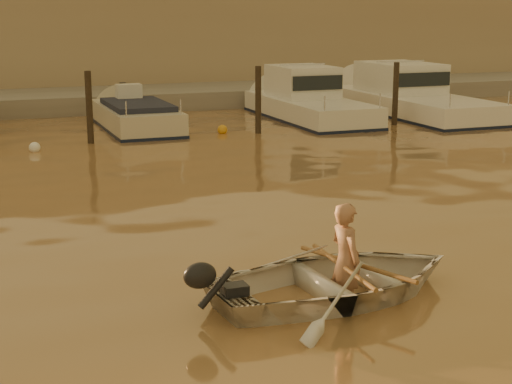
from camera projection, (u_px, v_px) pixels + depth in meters
name	position (u px, v px, depth m)	size (l,w,h in m)	color
ground_plane	(300.00, 324.00, 9.35)	(160.00, 160.00, 0.00)	brown
dinghy	(339.00, 280.00, 10.17)	(2.47, 3.46, 0.72)	silver
person	(346.00, 261.00, 10.16)	(0.57, 0.37, 1.56)	#A37051
outboard_motor	(233.00, 295.00, 9.52)	(0.90, 0.40, 0.70)	black
oar_port	(355.00, 264.00, 10.23)	(0.06, 0.06, 2.10)	brown
oar_starboard	(342.00, 266.00, 10.15)	(0.06, 0.06, 2.10)	brown
moored_boat_3	(136.00, 122.00, 24.39)	(1.97, 5.72, 0.95)	beige
moored_boat_4	(310.00, 101.00, 26.37)	(2.34, 7.17, 1.75)	silver
moored_boat_5	(411.00, 96.00, 27.75)	(2.71, 8.94, 1.75)	white
piling_2	(89.00, 111.00, 21.62)	(0.18, 0.18, 2.20)	#2D2319
piling_3	(258.00, 103.00, 23.36)	(0.18, 0.18, 2.20)	#2D2319
piling_4	(395.00, 97.00, 25.00)	(0.18, 0.18, 2.20)	#2D2319
fender_c	(35.00, 148.00, 20.55)	(0.30, 0.30, 0.30)	white
fender_d	(222.00, 130.00, 23.55)	(0.30, 0.30, 0.30)	orange
fender_e	(360.00, 125.00, 24.61)	(0.30, 0.30, 0.30)	silver
quay	(62.00, 106.00, 28.86)	(52.00, 4.00, 1.00)	gray
waterfront_building	(42.00, 39.00, 33.34)	(46.00, 7.00, 4.80)	#9E8466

